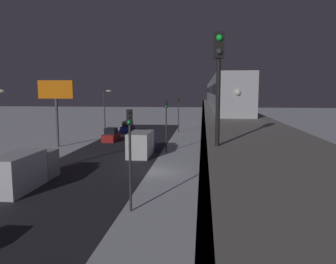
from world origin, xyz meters
name	(u,v)px	position (x,y,z in m)	size (l,w,h in m)	color
ground_plane	(153,172)	(0.00, 0.00, 0.00)	(240.00, 240.00, 0.00)	silver
avenue_asphalt	(91,170)	(5.96, 0.00, 0.00)	(11.00, 83.79, 0.01)	#28282D
elevated_railway	(229,121)	(-6.90, 0.00, 4.82)	(5.00, 83.79, 5.55)	gray
subway_train	(219,92)	(-7.00, -21.93, 7.33)	(2.94, 55.47, 3.40)	#B7BABF
rail_signal	(219,69)	(-5.10, 17.48, 8.28)	(0.36, 0.41, 4.00)	black
sedan_blue	(128,128)	(9.16, -28.90, 0.78)	(1.91, 4.46, 1.97)	navy
sedan_red_2	(111,136)	(9.16, -17.97, 0.80)	(1.80, 4.08, 1.97)	#A51E1E
box_truck	(142,143)	(2.56, -8.23, 1.35)	(2.40, 7.40, 2.80)	navy
delivery_van	(24,170)	(9.36, 5.68, 1.35)	(2.40, 7.40, 2.80)	#B2B2B7
traffic_light_near	(130,145)	(-0.14, 9.93, 4.20)	(0.32, 0.44, 6.40)	#2D2D2D
traffic_light_mid	(166,118)	(-0.14, -9.83, 4.20)	(0.32, 0.44, 6.40)	#2D2D2D
traffic_light_far	(178,109)	(-0.14, -29.60, 4.20)	(0.32, 0.44, 6.40)	#2D2D2D
commercial_billboard	(56,96)	(14.93, -12.32, 6.83)	(4.80, 0.36, 8.90)	#4C4C51
street_lamp_far	(106,107)	(12.03, -25.00, 4.81)	(1.35, 0.44, 7.65)	#38383D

